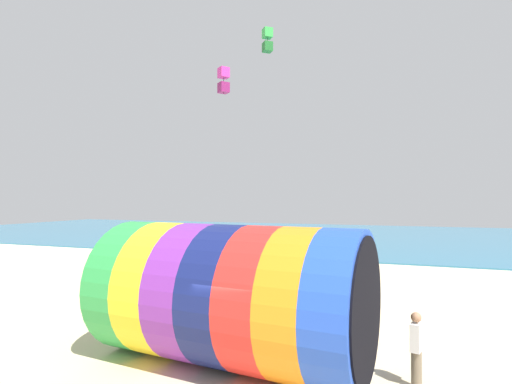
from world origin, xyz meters
name	(u,v)px	position (x,y,z in m)	size (l,w,h in m)	color
ground_plane	(258,381)	(0.00, 0.00, 0.00)	(120.00, 120.00, 0.00)	beige
sea	(370,236)	(0.00, 39.48, 0.05)	(120.00, 40.00, 0.10)	teal
giant_inflatable_tube	(232,294)	(-1.01, 0.69, 1.88)	(7.59, 4.54, 3.76)	green
kite_handler	(416,349)	(3.62, 0.92, 0.92)	(0.31, 0.41, 1.78)	#726651
kite_green_box	(267,40)	(-4.19, 13.48, 14.06)	(0.74, 0.74, 1.50)	green
kite_magenta_box	(224,80)	(-5.14, 9.22, 10.52)	(0.67, 0.67, 1.37)	#D1339E
bystander_near_water	(143,258)	(-11.23, 11.03, 0.92)	(0.42, 0.38, 1.79)	black
bystander_mid_beach	(183,253)	(-10.09, 13.73, 0.89)	(0.40, 0.42, 1.74)	#726651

